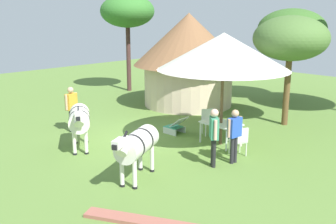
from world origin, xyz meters
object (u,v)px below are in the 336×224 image
thatched_hut (188,55)px  acacia_tree_far_lawn (127,12)px  patio_chair_west_end (208,120)px  guest_behind_table (234,131)px  patio_dining_table (221,125)px  striped_lounge_chair (176,126)px  acacia_tree_behind_hut (292,30)px  acacia_tree_right_background (291,39)px  zebra_nearest_camera (136,145)px  standing_watcher (71,105)px  shade_umbrella (224,51)px  zebra_by_umbrella (79,119)px  patio_chair_east_end (240,140)px  guest_beside_umbrella (214,132)px

thatched_hut → acacia_tree_far_lawn: size_ratio=0.98×
thatched_hut → patio_chair_west_end: thatched_hut is taller
guest_behind_table → patio_chair_west_end: bearing=-120.9°
patio_dining_table → guest_behind_table: guest_behind_table is taller
striped_lounge_chair → acacia_tree_behind_hut: 8.35m
patio_chair_west_end → acacia_tree_right_background: 4.32m
guest_behind_table → zebra_nearest_camera: (-1.10, -2.73, -0.00)m
acacia_tree_far_lawn → striped_lounge_chair: bearing=-28.2°
standing_watcher → acacia_tree_right_background: (5.05, 6.29, 2.29)m
acacia_tree_far_lawn → shade_umbrella: bearing=-22.2°
patio_dining_table → zebra_by_umbrella: bearing=-129.4°
acacia_tree_right_background → acacia_tree_far_lawn: 9.56m
thatched_hut → patio_chair_west_end: (3.58, -2.91, -1.80)m
thatched_hut → striped_lounge_chair: thatched_hut is taller
standing_watcher → acacia_tree_behind_hut: (3.03, 10.20, 2.44)m
shade_umbrella → striped_lounge_chair: size_ratio=5.11×
shade_umbrella → acacia_tree_far_lawn: size_ratio=0.81×
guest_behind_table → striped_lounge_chair: (-3.16, 0.89, -0.70)m
zebra_nearest_camera → zebra_by_umbrella: bearing=-30.3°
shade_umbrella → zebra_nearest_camera: 4.34m
patio_dining_table → striped_lounge_chair: 1.93m
acacia_tree_behind_hut → acacia_tree_right_background: bearing=-62.7°
zebra_by_umbrella → acacia_tree_behind_hut: acacia_tree_behind_hut is taller
striped_lounge_chair → patio_chair_east_end: bearing=-98.0°
patio_chair_east_end → guest_beside_umbrella: (-0.05, -1.20, 0.49)m
guest_behind_table → standing_watcher: size_ratio=0.96×
patio_dining_table → patio_chair_east_end: bearing=-24.1°
acacia_tree_right_background → acacia_tree_behind_hut: bearing=117.3°
shade_umbrella → acacia_tree_behind_hut: bearing=102.6°
zebra_by_umbrella → zebra_nearest_camera: bearing=118.3°
shade_umbrella → standing_watcher: size_ratio=2.52×
patio_dining_table → acacia_tree_far_lawn: 10.54m
guest_beside_umbrella → zebra_by_umbrella: bearing=68.8°
shade_umbrella → guest_behind_table: (1.27, -1.06, -2.10)m
patio_chair_west_end → zebra_by_umbrella: 4.54m
striped_lounge_chair → acacia_tree_behind_hut: bearing=-3.6°
striped_lounge_chair → acacia_tree_far_lawn: (-7.29, 3.91, 4.00)m
guest_beside_umbrella → acacia_tree_right_background: (-0.68, 5.30, 2.28)m
guest_behind_table → acacia_tree_right_background: size_ratio=0.38×
patio_dining_table → guest_behind_table: 1.69m
shade_umbrella → guest_behind_table: bearing=-39.9°
patio_dining_table → striped_lounge_chair: size_ratio=1.62×
thatched_hut → acacia_tree_far_lawn: acacia_tree_far_lawn is taller
thatched_hut → guest_beside_umbrella: bearing=-42.8°
thatched_hut → zebra_nearest_camera: size_ratio=2.50×
thatched_hut → acacia_tree_far_lawn: (-4.58, 0.24, 1.93)m
striped_lounge_chair → acacia_tree_behind_hut: (0.20, 7.71, 3.18)m
zebra_nearest_camera → zebra_by_umbrella: size_ratio=1.09×
standing_watcher → acacia_tree_behind_hut: bearing=146.4°
guest_beside_umbrella → standing_watcher: (-5.73, -0.98, -0.01)m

